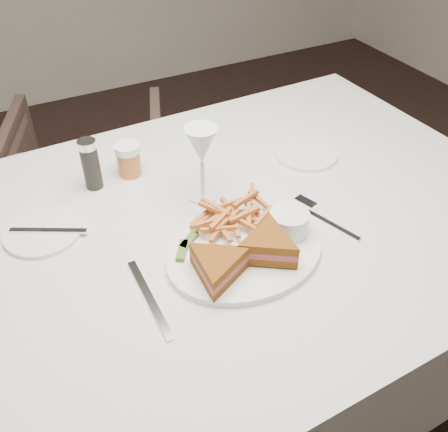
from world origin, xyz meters
name	(u,v)px	position (x,y,z in m)	size (l,w,h in m)	color
table	(215,330)	(0.09, 0.18, 0.38)	(1.43, 0.95, 0.75)	silver
chair_far	(91,175)	(0.02, 1.14, 0.30)	(0.59, 0.55, 0.60)	#4A362D
table_setting	(222,217)	(0.09, 0.14, 0.79)	(0.82, 0.57, 0.18)	white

